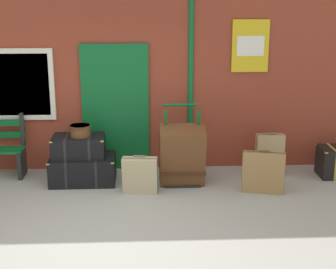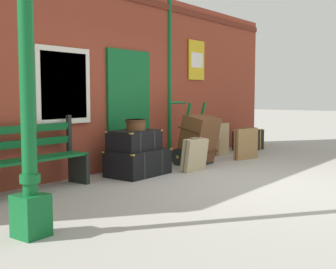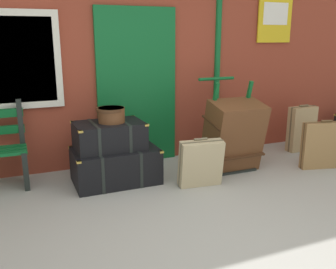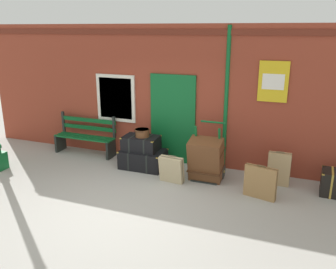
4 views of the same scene
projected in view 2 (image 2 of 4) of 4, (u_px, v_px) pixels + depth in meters
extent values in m
plane|color=#A3A099|center=(250.00, 184.00, 6.64)|extent=(60.00, 60.00, 0.00)
cube|color=brown|center=(119.00, 78.00, 8.04)|extent=(10.40, 0.30, 3.20)
cube|color=#0F5B28|center=(129.00, 109.00, 8.05)|extent=(1.10, 0.05, 2.10)
cube|color=#093718|center=(130.00, 109.00, 8.04)|extent=(0.06, 0.02, 2.10)
cube|color=silver|center=(63.00, 86.00, 6.82)|extent=(1.04, 0.06, 1.16)
cube|color=silver|center=(64.00, 86.00, 6.81)|extent=(0.88, 0.02, 1.00)
cylinder|color=#0F5B28|center=(169.00, 80.00, 9.00)|extent=(0.09, 0.09, 3.14)
cube|color=gold|center=(196.00, 60.00, 9.72)|extent=(0.60, 0.02, 0.84)
cube|color=white|center=(197.00, 60.00, 9.71)|extent=(0.44, 0.01, 0.32)
cube|color=#0F5B28|center=(31.00, 216.00, 4.18)|extent=(0.28, 0.28, 0.40)
cylinder|color=#0F5B28|center=(27.00, 57.00, 4.05)|extent=(0.14, 0.14, 2.52)
cylinder|color=#0F5B28|center=(30.00, 178.00, 4.15)|extent=(0.19, 0.19, 0.08)
cube|color=#0F5B28|center=(43.00, 160.00, 6.01)|extent=(1.60, 0.09, 0.04)
cube|color=#0F5B28|center=(36.00, 159.00, 6.09)|extent=(1.60, 0.09, 0.04)
cube|color=#0F5B28|center=(29.00, 158.00, 6.18)|extent=(1.60, 0.09, 0.04)
cube|color=#0F5B28|center=(26.00, 143.00, 6.19)|extent=(1.60, 0.05, 0.10)
cube|color=#0F5B28|center=(26.00, 129.00, 6.18)|extent=(1.60, 0.05, 0.10)
cube|color=black|center=(79.00, 168.00, 6.72)|extent=(0.06, 0.40, 0.45)
cube|color=black|center=(69.00, 134.00, 6.80)|extent=(0.06, 0.06, 0.56)
cube|color=black|center=(138.00, 162.00, 7.36)|extent=(1.00, 0.65, 0.42)
cube|color=black|center=(129.00, 164.00, 7.18)|extent=(0.04, 0.65, 0.43)
cube|color=black|center=(147.00, 161.00, 7.54)|extent=(0.04, 0.65, 0.43)
cube|color=#B79338|center=(133.00, 155.00, 6.78)|extent=(0.05, 0.05, 0.02)
cube|color=#B79338|center=(170.00, 149.00, 7.55)|extent=(0.05, 0.05, 0.02)
cube|color=#B79338|center=(104.00, 152.00, 7.13)|extent=(0.05, 0.05, 0.02)
cube|color=#B79338|center=(142.00, 146.00, 7.90)|extent=(0.05, 0.05, 0.02)
cube|color=silver|center=(151.00, 164.00, 7.16)|extent=(0.36, 0.01, 0.10)
cube|color=black|center=(134.00, 140.00, 7.30)|extent=(0.81, 0.56, 0.32)
cube|color=black|center=(127.00, 141.00, 7.15)|extent=(0.05, 0.55, 0.33)
cube|color=black|center=(141.00, 139.00, 7.45)|extent=(0.05, 0.55, 0.33)
cube|color=#B79338|center=(131.00, 133.00, 6.83)|extent=(0.05, 0.05, 0.02)
cube|color=#B79338|center=(161.00, 130.00, 7.45)|extent=(0.05, 0.05, 0.02)
cube|color=#B79338|center=(107.00, 132.00, 7.12)|extent=(0.05, 0.05, 0.02)
cube|color=#B79338|center=(137.00, 129.00, 7.74)|extent=(0.05, 0.05, 0.02)
cylinder|color=brown|center=(136.00, 125.00, 7.31)|extent=(0.31, 0.31, 0.18)
cylinder|color=#432715|center=(135.00, 121.00, 7.29)|extent=(0.33, 0.33, 0.04)
cube|color=black|center=(199.00, 164.00, 8.49)|extent=(0.56, 0.28, 0.03)
cube|color=#0F5B28|center=(183.00, 134.00, 8.35)|extent=(0.04, 0.35, 1.17)
cube|color=#0F5B28|center=(198.00, 132.00, 8.75)|extent=(0.04, 0.35, 1.17)
cylinder|color=#0F5B28|center=(177.00, 103.00, 8.69)|extent=(0.54, 0.04, 0.04)
cylinder|color=black|center=(178.00, 157.00, 8.37)|extent=(0.04, 0.32, 0.32)
cylinder|color=#B79338|center=(178.00, 157.00, 8.37)|extent=(0.07, 0.06, 0.06)
cylinder|color=black|center=(197.00, 153.00, 8.88)|extent=(0.04, 0.32, 0.32)
cylinder|color=#B79338|center=(197.00, 153.00, 8.88)|extent=(0.07, 0.06, 0.06)
cube|color=brown|center=(199.00, 139.00, 8.46)|extent=(0.68, 0.61, 0.95)
cube|color=#432715|center=(199.00, 150.00, 8.47)|extent=(0.70, 0.46, 0.12)
cube|color=#432715|center=(199.00, 129.00, 8.44)|extent=(0.70, 0.46, 0.12)
cube|color=tan|center=(221.00, 139.00, 9.83)|extent=(0.45, 0.18, 0.69)
cylinder|color=brown|center=(221.00, 122.00, 9.80)|extent=(0.16, 0.03, 0.03)
cube|color=brown|center=(221.00, 139.00, 9.83)|extent=(0.46, 0.04, 0.70)
cube|color=tan|center=(194.00, 155.00, 7.76)|extent=(0.53, 0.29, 0.56)
cylinder|color=#71644C|center=(194.00, 138.00, 7.75)|extent=(0.16, 0.04, 0.03)
cube|color=brown|center=(194.00, 155.00, 7.76)|extent=(0.53, 0.16, 0.56)
cube|color=olive|center=(246.00, 144.00, 9.17)|extent=(0.62, 0.26, 0.63)
cylinder|color=brown|center=(246.00, 127.00, 9.14)|extent=(0.16, 0.06, 0.03)
cube|color=brown|center=(246.00, 144.00, 9.17)|extent=(0.61, 0.16, 0.64)
cube|color=black|center=(248.00, 140.00, 10.70)|extent=(0.70, 0.50, 0.48)
cube|color=#B79338|center=(245.00, 140.00, 10.58)|extent=(0.05, 0.49, 0.49)
cube|color=#B79338|center=(251.00, 139.00, 10.82)|extent=(0.05, 0.49, 0.49)
cube|color=#B79338|center=(250.00, 132.00, 10.30)|extent=(0.05, 0.05, 0.02)
cube|color=#B79338|center=(263.00, 130.00, 10.80)|extent=(0.05, 0.05, 0.02)
cube|color=#B79338|center=(233.00, 131.00, 10.57)|extent=(0.05, 0.05, 0.02)
cube|color=#B79338|center=(247.00, 129.00, 11.07)|extent=(0.05, 0.05, 0.02)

